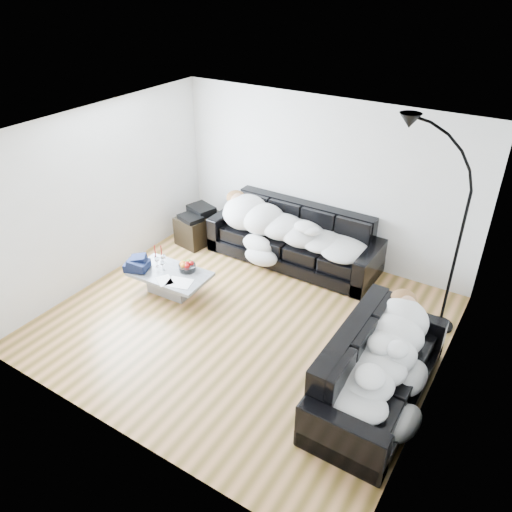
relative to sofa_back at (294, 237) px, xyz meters
The scene contains 24 objects.
ground 1.83m from the sofa_back, 83.15° to the right, with size 5.00×5.00×0.00m, color brown.
wall_back 1.00m from the sofa_back, 66.44° to the left, with size 5.00×0.02×2.60m, color silver.
wall_left 3.01m from the sofa_back, 142.37° to the right, with size 0.02×4.50×2.60m, color silver.
wall_right 3.34m from the sofa_back, 33.05° to the right, with size 0.02×4.50×2.60m, color silver.
ceiling 2.79m from the sofa_back, 83.15° to the right, with size 5.00×5.00×0.00m, color white.
sofa_back is the anchor object (origin of this frame).
sofa_right 3.06m from the sofa_back, 43.60° to the right, with size 2.16×0.93×0.88m, color black.
sleeper_back 0.21m from the sofa_back, 90.00° to the right, with size 2.35×0.81×0.47m, color white, non-canonical shape.
sleeper_right 3.07m from the sofa_back, 43.60° to the right, with size 1.85×0.78×0.45m, color white, non-canonical shape.
teal_cushion 2.61m from the sofa_back, 33.76° to the right, with size 0.36×0.30×0.20m, color #0C5435.
coffee_table 2.08m from the sofa_back, 122.36° to the right, with size 1.15×0.67×0.33m, color #939699.
fruit_bowl 1.81m from the sofa_back, 120.98° to the right, with size 0.26×0.26×0.16m, color white.
wine_glass_a 2.09m from the sofa_back, 130.16° to the right, with size 0.07×0.07×0.16m, color white.
wine_glass_b 2.19m from the sofa_back, 128.77° to the right, with size 0.07×0.07×0.16m, color white.
wine_glass_c 2.14m from the sofa_back, 125.36° to the right, with size 0.07×0.07×0.16m, color white.
candle_left 2.19m from the sofa_back, 135.66° to the right, with size 0.04×0.04×0.22m, color maroon.
candle_right 2.10m from the sofa_back, 134.87° to the right, with size 0.04×0.04×0.21m, color maroon.
newspaper_a 2.05m from the sofa_back, 113.49° to the right, with size 0.35×0.27×0.01m, color silver.
newspaper_b 2.20m from the sofa_back, 117.91° to the right, with size 0.27×0.20×0.01m, color silver.
navy_jacket 2.47m from the sofa_back, 128.22° to the right, with size 0.36×0.30×0.18m, color black, non-canonical shape.
shoes 2.68m from the sofa_back, 37.29° to the right, with size 0.46×0.33×0.10m, color #472311, non-canonical shape.
av_cabinet 1.75m from the sofa_back, behind, with size 0.50×0.73×0.50m, color black.
stereo 1.74m from the sofa_back, behind, with size 0.44×0.34×0.13m, color black.
floor_lamp 2.65m from the sofa_back, ahead, with size 0.88×0.35×2.42m, color black, non-canonical shape.
Camera 1 is at (3.03, -4.49, 4.29)m, focal length 35.00 mm.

